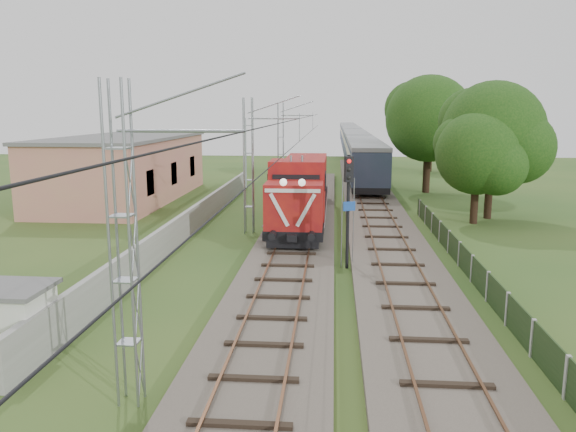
# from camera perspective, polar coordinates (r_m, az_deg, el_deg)

# --- Properties ---
(ground) EXTENTS (140.00, 140.00, 0.00)m
(ground) POSITION_cam_1_polar(r_m,az_deg,el_deg) (22.08, -0.83, -8.53)
(ground) COLOR #284D1C
(ground) RESTS_ON ground
(track_main) EXTENTS (4.20, 70.00, 0.45)m
(track_main) POSITION_cam_1_polar(r_m,az_deg,el_deg) (28.71, 0.51, -3.60)
(track_main) COLOR #6B6054
(track_main) RESTS_ON ground
(track_side) EXTENTS (4.20, 80.00, 0.45)m
(track_side) POSITION_cam_1_polar(r_m,az_deg,el_deg) (41.47, 8.74, 0.73)
(track_side) COLOR #6B6054
(track_side) RESTS_ON ground
(catenary) EXTENTS (3.31, 70.00, 8.00)m
(catenary) POSITION_cam_1_polar(r_m,az_deg,el_deg) (33.28, -3.94, 5.11)
(catenary) COLOR gray
(catenary) RESTS_ON ground
(boundary_wall) EXTENTS (0.25, 40.00, 1.50)m
(boundary_wall) POSITION_cam_1_polar(r_m,az_deg,el_deg) (34.46, -9.72, -0.37)
(boundary_wall) COLOR #9E9E99
(boundary_wall) RESTS_ON ground
(station_building) EXTENTS (8.40, 20.40, 5.22)m
(station_building) POSITION_cam_1_polar(r_m,az_deg,el_deg) (48.10, -16.11, 4.74)
(station_building) COLOR tan
(station_building) RESTS_ON ground
(fence) EXTENTS (0.12, 32.00, 1.20)m
(fence) POSITION_cam_1_polar(r_m,az_deg,el_deg) (25.38, 18.21, -5.09)
(fence) COLOR black
(fence) RESTS_ON ground
(locomotive) EXTENTS (3.06, 17.49, 4.44)m
(locomotive) POSITION_cam_1_polar(r_m,az_deg,el_deg) (36.33, 1.46, 2.79)
(locomotive) COLOR black
(locomotive) RESTS_ON ground
(coach_rake) EXTENTS (3.20, 95.52, 3.70)m
(coach_rake) POSITION_cam_1_polar(r_m,az_deg,el_deg) (92.48, 6.59, 7.75)
(coach_rake) COLOR black
(coach_rake) RESTS_ON ground
(signal_post) EXTENTS (0.56, 0.46, 5.29)m
(signal_post) POSITION_cam_1_polar(r_m,az_deg,el_deg) (25.65, 6.16, 2.49)
(signal_post) COLOR black
(signal_post) RESTS_ON ground
(relay_hut) EXTENTS (2.11, 2.11, 2.16)m
(relay_hut) POSITION_cam_1_polar(r_m,az_deg,el_deg) (18.86, -26.00, -9.56)
(relay_hut) COLOR silver
(relay_hut) RESTS_ON ground
(tree_a) EXTENTS (5.58, 5.32, 7.24)m
(tree_a) POSITION_cam_1_polar(r_m,az_deg,el_deg) (38.02, 18.79, 5.97)
(tree_a) COLOR #342115
(tree_a) RESTS_ON ground
(tree_b) EXTENTS (7.12, 6.78, 9.23)m
(tree_b) POSITION_cam_1_polar(r_m,az_deg,el_deg) (40.09, 20.21, 7.88)
(tree_b) COLOR #342115
(tree_b) RESTS_ON ground
(tree_c) EXTENTS (7.99, 7.61, 10.35)m
(tree_c) POSITION_cam_1_polar(r_m,az_deg,el_deg) (51.53, 14.24, 9.47)
(tree_c) COLOR #342115
(tree_c) RESTS_ON ground
(tree_d) EXTENTS (6.17, 5.87, 8.00)m
(tree_d) POSITION_cam_1_polar(r_m,az_deg,el_deg) (69.86, 14.41, 8.49)
(tree_d) COLOR #342115
(tree_d) RESTS_ON ground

